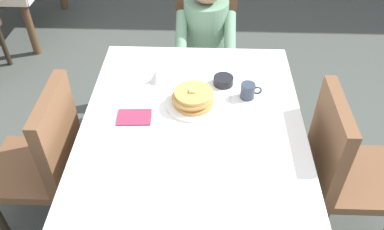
% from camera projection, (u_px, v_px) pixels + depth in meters
% --- Properties ---
extents(ground_plane, '(14.00, 14.00, 0.00)m').
position_uv_depth(ground_plane, '(192.00, 218.00, 2.39)').
color(ground_plane, '#474C47').
extents(dining_table_main, '(1.12, 1.52, 0.74)m').
position_uv_depth(dining_table_main, '(192.00, 144.00, 1.96)').
color(dining_table_main, white).
rests_on(dining_table_main, ground).
extents(chair_diner, '(0.44, 0.45, 0.93)m').
position_uv_depth(chair_diner, '(205.00, 42.00, 2.91)').
color(chair_diner, brown).
rests_on(chair_diner, ground).
extents(diner_person, '(0.40, 0.43, 1.12)m').
position_uv_depth(diner_person, '(205.00, 37.00, 2.70)').
color(diner_person, gray).
rests_on(diner_person, ground).
extents(chair_right_side, '(0.45, 0.44, 0.93)m').
position_uv_depth(chair_right_side, '(342.00, 164.00, 2.02)').
color(chair_right_side, brown).
rests_on(chair_right_side, ground).
extents(chair_left_side, '(0.45, 0.44, 0.93)m').
position_uv_depth(chair_left_side, '(46.00, 156.00, 2.06)').
color(chair_left_side, brown).
rests_on(chair_left_side, ground).
extents(plate_breakfast, '(0.28, 0.28, 0.02)m').
position_uv_depth(plate_breakfast, '(192.00, 104.00, 2.04)').
color(plate_breakfast, white).
rests_on(plate_breakfast, dining_table_main).
extents(breakfast_stack, '(0.21, 0.22, 0.08)m').
position_uv_depth(breakfast_stack, '(192.00, 97.00, 2.01)').
color(breakfast_stack, tan).
rests_on(breakfast_stack, plate_breakfast).
extents(cup_coffee, '(0.11, 0.08, 0.08)m').
position_uv_depth(cup_coffee, '(248.00, 91.00, 2.06)').
color(cup_coffee, '#333D4C').
rests_on(cup_coffee, dining_table_main).
extents(bowl_butter, '(0.11, 0.11, 0.04)m').
position_uv_depth(bowl_butter, '(223.00, 81.00, 2.16)').
color(bowl_butter, black).
rests_on(bowl_butter, dining_table_main).
extents(syrup_pitcher, '(0.08, 0.08, 0.07)m').
position_uv_depth(syrup_pitcher, '(156.00, 76.00, 2.17)').
color(syrup_pitcher, silver).
rests_on(syrup_pitcher, dining_table_main).
extents(fork_left_of_plate, '(0.02, 0.18, 0.00)m').
position_uv_depth(fork_left_of_plate, '(156.00, 106.00, 2.03)').
color(fork_left_of_plate, silver).
rests_on(fork_left_of_plate, dining_table_main).
extents(knife_right_of_plate, '(0.04, 0.20, 0.00)m').
position_uv_depth(knife_right_of_plate, '(229.00, 108.00, 2.02)').
color(knife_right_of_plate, silver).
rests_on(knife_right_of_plate, dining_table_main).
extents(spoon_near_edge, '(0.15, 0.05, 0.00)m').
position_uv_depth(spoon_near_edge, '(189.00, 151.00, 1.79)').
color(spoon_near_edge, silver).
rests_on(spoon_near_edge, dining_table_main).
extents(napkin_folded, '(0.18, 0.13, 0.01)m').
position_uv_depth(napkin_folded, '(134.00, 117.00, 1.96)').
color(napkin_folded, '#8C2D4C').
rests_on(napkin_folded, dining_table_main).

